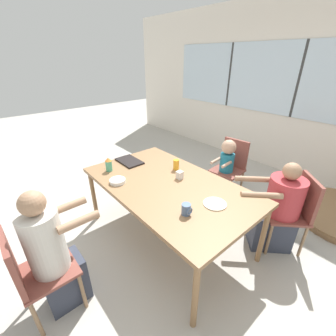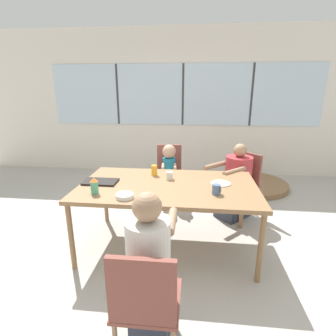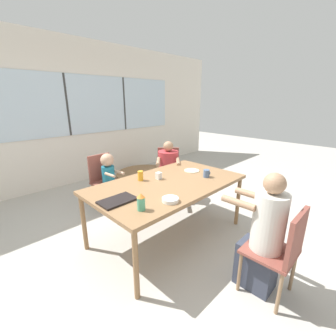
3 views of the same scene
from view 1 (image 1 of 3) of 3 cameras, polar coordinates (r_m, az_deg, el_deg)
The scene contains 16 objects.
ground_plane at distance 2.78m, azimuth 0.00°, elevation -16.98°, with size 16.00×16.00×0.00m, color #B2ADA3.
wall_back_with_windows at distance 4.37m, azimuth 30.00°, elevation 16.69°, with size 8.40×0.08×2.80m.
dining_table at distance 2.36m, azimuth 0.00°, elevation -4.98°, with size 1.84×1.07×0.73m.
chair_for_woman_green_shirt at distance 2.07m, azimuth -31.35°, elevation -21.23°, with size 0.40×0.40×0.85m.
chair_for_man_blue_shirt at distance 2.71m, azimuth 29.62°, elevation -8.67°, with size 0.57×0.57×0.85m.
chair_for_toddler at distance 3.41m, azimuth 15.73°, elevation 1.12°, with size 0.44×0.44×0.85m.
person_woman_green_shirt at distance 2.07m, azimuth -26.89°, elevation -19.59°, with size 0.31×0.52×1.12m.
person_man_blue_shirt at distance 2.68m, azimuth 25.90°, elevation -9.88°, with size 0.69×0.68×1.01m.
person_toddler at distance 3.31m, azimuth 14.30°, elevation -0.55°, with size 0.23×0.38×0.90m.
food_tray_dark at distance 2.84m, azimuth -9.78°, elevation 1.73°, with size 0.35×0.22×0.02m.
coffee_mug at distance 1.89m, azimuth 4.69°, elevation -10.42°, with size 0.08×0.08×0.10m.
sippy_cup at distance 2.64m, azimuth -14.84°, elevation 0.96°, with size 0.08×0.08×0.16m.
juice_glass at distance 2.60m, azimuth 2.08°, elevation 0.87°, with size 0.07×0.07×0.12m.
milk_carton_small at distance 2.41m, azimuth 3.00°, elevation -1.80°, with size 0.06×0.06×0.09m.
bowl_white_shallow at distance 2.40m, azimuth -12.69°, elevation -3.23°, with size 0.16×0.16×0.04m.
plate_tortillas at distance 2.07m, azimuth 11.81°, elevation -8.87°, with size 0.21×0.21×0.01m.
Camera 1 is at (1.53, -1.31, 1.91)m, focal length 24.00 mm.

